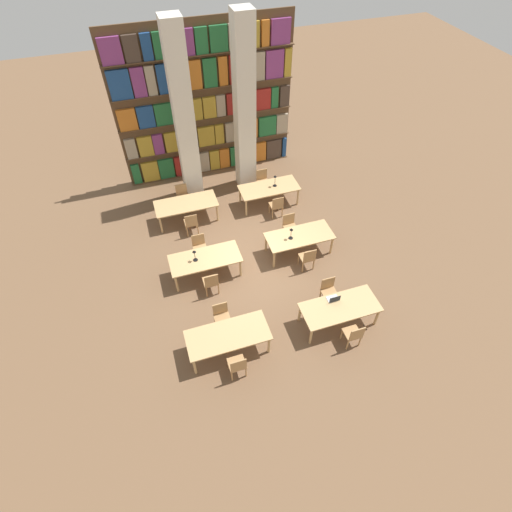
% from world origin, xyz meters
% --- Properties ---
extents(ground_plane, '(40.00, 40.00, 0.00)m').
position_xyz_m(ground_plane, '(0.00, 0.00, 0.00)').
color(ground_plane, brown).
extents(bookshelf_bank, '(6.35, 0.35, 5.50)m').
position_xyz_m(bookshelf_bank, '(0.00, 5.41, 2.67)').
color(bookshelf_bank, brown).
rests_on(bookshelf_bank, ground_plane).
extents(pillar_left, '(0.63, 0.63, 6.00)m').
position_xyz_m(pillar_left, '(-1.02, 4.08, 3.00)').
color(pillar_left, silver).
rests_on(pillar_left, ground_plane).
extents(pillar_center, '(0.63, 0.63, 6.00)m').
position_xyz_m(pillar_center, '(1.02, 4.08, 3.00)').
color(pillar_center, silver).
rests_on(pillar_center, ground_plane).
extents(reading_table_0, '(2.10, 0.93, 0.72)m').
position_xyz_m(reading_table_0, '(-1.53, -2.68, 0.65)').
color(reading_table_0, tan).
rests_on(reading_table_0, ground_plane).
extents(chair_0, '(0.42, 0.40, 0.89)m').
position_xyz_m(chair_0, '(-1.51, -3.43, 0.48)').
color(chair_0, tan).
rests_on(chair_0, ground_plane).
extents(chair_1, '(0.42, 0.40, 0.89)m').
position_xyz_m(chair_1, '(-1.51, -1.93, 0.48)').
color(chair_1, tan).
rests_on(chair_1, ground_plane).
extents(reading_table_1, '(2.10, 0.93, 0.72)m').
position_xyz_m(reading_table_1, '(1.54, -2.78, 0.65)').
color(reading_table_1, tan).
rests_on(reading_table_1, ground_plane).
extents(chair_2, '(0.42, 0.40, 0.89)m').
position_xyz_m(chair_2, '(1.59, -3.53, 0.48)').
color(chair_2, tan).
rests_on(chair_2, ground_plane).
extents(chair_3, '(0.42, 0.40, 0.89)m').
position_xyz_m(chair_3, '(1.59, -2.03, 0.48)').
color(chair_3, tan).
rests_on(chair_3, ground_plane).
extents(laptop, '(0.32, 0.22, 0.21)m').
position_xyz_m(laptop, '(1.46, -2.51, 0.76)').
color(laptop, silver).
rests_on(laptop, reading_table_1).
extents(reading_table_2, '(2.10, 0.93, 0.72)m').
position_xyz_m(reading_table_2, '(-1.48, 0.06, 0.65)').
color(reading_table_2, tan).
rests_on(reading_table_2, ground_plane).
extents(chair_4, '(0.42, 0.40, 0.89)m').
position_xyz_m(chair_4, '(-1.50, -0.69, 0.48)').
color(chair_4, tan).
rests_on(chair_4, ground_plane).
extents(chair_5, '(0.42, 0.40, 0.89)m').
position_xyz_m(chair_5, '(-1.50, 0.80, 0.48)').
color(chair_5, tan).
rests_on(chair_5, ground_plane).
extents(desk_lamp_0, '(0.14, 0.14, 0.41)m').
position_xyz_m(desk_lamp_0, '(-1.76, 0.06, 1.00)').
color(desk_lamp_0, black).
rests_on(desk_lamp_0, reading_table_2).
extents(reading_table_3, '(2.10, 0.93, 0.72)m').
position_xyz_m(reading_table_3, '(1.54, 0.07, 0.65)').
color(reading_table_3, tan).
rests_on(reading_table_3, ground_plane).
extents(chair_6, '(0.42, 0.40, 0.89)m').
position_xyz_m(chair_6, '(1.52, -0.67, 0.48)').
color(chair_6, tan).
rests_on(chair_6, ground_plane).
extents(chair_7, '(0.42, 0.40, 0.89)m').
position_xyz_m(chair_7, '(1.52, 0.82, 0.48)').
color(chair_7, tan).
rests_on(chair_7, ground_plane).
extents(desk_lamp_1, '(0.14, 0.14, 0.42)m').
position_xyz_m(desk_lamp_1, '(1.23, 0.05, 1.00)').
color(desk_lamp_1, black).
rests_on(desk_lamp_1, reading_table_3).
extents(reading_table_4, '(2.10, 0.93, 0.72)m').
position_xyz_m(reading_table_4, '(-1.52, 2.73, 0.65)').
color(reading_table_4, tan).
rests_on(reading_table_4, ground_plane).
extents(chair_8, '(0.42, 0.40, 0.89)m').
position_xyz_m(chair_8, '(-1.52, 1.98, 0.48)').
color(chair_8, tan).
rests_on(chair_8, ground_plane).
extents(chair_9, '(0.42, 0.40, 0.89)m').
position_xyz_m(chair_9, '(-1.52, 3.47, 0.48)').
color(chair_9, tan).
rests_on(chair_9, ground_plane).
extents(reading_table_5, '(2.10, 0.93, 0.72)m').
position_xyz_m(reading_table_5, '(1.45, 2.68, 0.65)').
color(reading_table_5, tan).
rests_on(reading_table_5, ground_plane).
extents(chair_10, '(0.42, 0.40, 0.89)m').
position_xyz_m(chair_10, '(1.47, 1.93, 0.48)').
color(chair_10, tan).
rests_on(chair_10, ground_plane).
extents(chair_11, '(0.42, 0.40, 0.89)m').
position_xyz_m(chair_11, '(1.47, 3.43, 0.48)').
color(chair_11, tan).
rests_on(chair_11, ground_plane).
extents(desk_lamp_2, '(0.14, 0.14, 0.45)m').
position_xyz_m(desk_lamp_2, '(1.67, 2.69, 1.02)').
color(desk_lamp_2, black).
rests_on(desk_lamp_2, reading_table_5).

